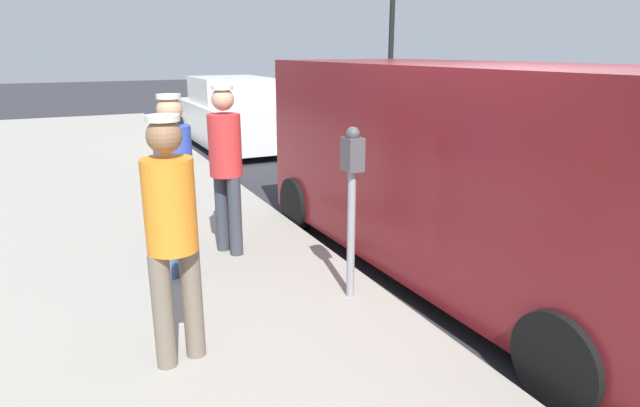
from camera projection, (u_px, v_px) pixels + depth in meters
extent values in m
plane|color=#2D2D33|center=(495.00, 299.00, 5.04)|extent=(80.00, 80.00, 0.00)
cube|color=#9E998E|center=(97.00, 391.00, 3.57)|extent=(5.00, 32.00, 0.15)
cylinder|color=gray|center=(351.00, 235.00, 4.62)|extent=(0.07, 0.07, 1.15)
cube|color=#4C4C51|center=(352.00, 154.00, 4.42)|extent=(0.14, 0.18, 0.28)
sphere|color=#47474C|center=(353.00, 134.00, 4.37)|extent=(0.12, 0.12, 0.12)
cylinder|color=#383D47|center=(222.00, 212.00, 5.77)|extent=(0.14, 0.14, 0.86)
cylinder|color=#383D47|center=(235.00, 216.00, 5.63)|extent=(0.14, 0.14, 0.86)
cylinder|color=red|center=(225.00, 145.00, 5.49)|extent=(0.34, 0.34, 0.64)
sphere|color=tan|center=(223.00, 99.00, 5.36)|extent=(0.23, 0.23, 0.23)
cylinder|color=silver|center=(222.00, 88.00, 5.33)|extent=(0.22, 0.22, 0.04)
cylinder|color=#726656|center=(163.00, 311.00, 3.61)|extent=(0.14, 0.14, 0.83)
cylinder|color=#726656|center=(193.00, 302.00, 3.74)|extent=(0.14, 0.14, 0.83)
cylinder|color=orange|center=(170.00, 205.00, 3.47)|extent=(0.34, 0.34, 0.63)
sphere|color=#8C6647|center=(164.00, 136.00, 3.35)|extent=(0.23, 0.23, 0.23)
cylinder|color=silver|center=(163.00, 118.00, 3.32)|extent=(0.21, 0.21, 0.04)
cylinder|color=#4C608C|center=(169.00, 236.00, 5.05)|extent=(0.14, 0.14, 0.84)
cylinder|color=#4C608C|center=(190.00, 238.00, 5.00)|extent=(0.14, 0.14, 0.84)
cylinder|color=blue|center=(174.00, 161.00, 4.82)|extent=(0.34, 0.34, 0.63)
sphere|color=tan|center=(170.00, 110.00, 4.69)|extent=(0.23, 0.23, 0.23)
cylinder|color=silver|center=(169.00, 96.00, 4.66)|extent=(0.22, 0.22, 0.04)
cube|color=maroon|center=(467.00, 163.00, 5.39)|extent=(2.14, 5.25, 1.96)
cylinder|color=black|center=(563.00, 360.00, 3.45)|extent=(0.24, 0.69, 0.68)
cylinder|color=black|center=(415.00, 187.00, 7.79)|extent=(0.24, 0.69, 0.68)
cylinder|color=black|center=(298.00, 203.00, 6.96)|extent=(0.24, 0.69, 0.68)
cube|color=white|center=(234.00, 122.00, 12.70)|extent=(1.85, 4.41, 0.89)
cube|color=white|center=(230.00, 90.00, 12.69)|extent=(1.62, 1.99, 0.60)
cylinder|color=black|center=(295.00, 143.00, 11.73)|extent=(0.22, 0.60, 0.60)
cylinder|color=black|center=(219.00, 149.00, 11.00)|extent=(0.22, 0.60, 0.60)
cylinder|color=black|center=(247.00, 124.00, 14.58)|extent=(0.22, 0.60, 0.60)
cylinder|color=black|center=(184.00, 128.00, 13.85)|extent=(0.22, 0.60, 0.60)
cylinder|color=black|center=(391.00, 38.00, 15.95)|extent=(0.16, 0.16, 5.20)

